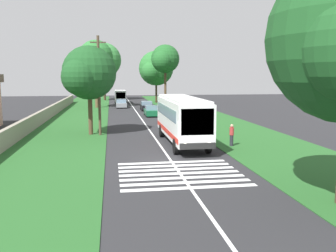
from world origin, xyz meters
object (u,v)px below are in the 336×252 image
Objects in this scene: trailing_car_2 at (121,104)px; roadside_tree_right_0 at (155,69)px; roadside_tree_left_0 at (88,75)px; pedestrian at (232,135)px; utility_pole at (99,84)px; coach_bus at (182,117)px; trailing_car_1 at (146,106)px; trailing_minibus_0 at (120,95)px; roadside_tree_left_2 at (103,61)px; trailing_car_0 at (151,111)px; roadside_tree_left_1 at (95,58)px; roadside_tree_right_1 at (164,60)px.

roadside_tree_right_0 is (10.42, -7.15, 6.04)m from trailing_car_2.
pedestrian is (-7.56, -11.19, -4.63)m from roadside_tree_left_0.
coach_bus is at bearing -128.19° from utility_pole.
trailing_car_1 is 0.72× the size of trailing_minibus_0.
roadside_tree_right_0 is (-9.02, -10.45, -1.85)m from roadside_tree_left_2.
pedestrian is at bearing -124.15° from utility_pole.
roadside_tree_left_0 is 40.64m from roadside_tree_right_0.
trailing_car_0 is 1.00× the size of trailing_car_2.
coach_bus is at bearing -179.50° from trailing_car_0.
roadside_tree_left_0 is (5.83, 7.58, 3.39)m from coach_bus.
trailing_minibus_0 is at bearing 13.16° from trailing_car_1.
trailing_car_1 is 0.42× the size of roadside_tree_right_0.
roadside_tree_right_0 reaches higher than roadside_tree_left_0.
pedestrian is at bearing -162.34° from roadside_tree_left_1.
roadside_tree_left_2 is at bearing -2.79° from roadside_tree_left_1.
roadside_tree_right_1 reaches higher than trailing_car_2.
pedestrian is at bearing -173.25° from trailing_car_1.
roadside_tree_right_1 is at bearing -27.39° from trailing_car_1.
roadside_tree_left_0 is 48.25m from roadside_tree_left_2.
pedestrian is (-36.71, -11.69, -7.38)m from roadside_tree_left_1.
roadside_tree_left_2 is (9.04, 3.42, 7.02)m from trailing_minibus_0.
roadside_tree_left_2 is 1.22× the size of roadside_tree_right_0.
trailing_car_2 is at bearing -7.39° from roadside_tree_left_0.
roadside_tree_right_1 is (31.00, -11.51, 2.67)m from roadside_tree_left_0.
trailing_minibus_0 is (15.79, 3.69, 0.88)m from trailing_car_1.
coach_bus is 29.19m from trailing_car_1.
roadside_tree_left_0 reaches higher than trailing_minibus_0.
trailing_car_2 is 11.08m from roadside_tree_right_1.
trailing_car_2 is 0.48× the size of utility_pole.
pedestrian reaches higher than trailing_car_1.
coach_bus reaches higher than trailing_minibus_0.
trailing_car_1 is 6.60m from trailing_car_2.
roadside_tree_left_2 is (48.16, -0.43, 3.03)m from roadside_tree_left_0.
roadside_tree_left_2 reaches higher than trailing_minibus_0.
roadside_tree_left_0 is at bearing 179.49° from roadside_tree_left_2.
roadside_tree_left_2 is 1.15× the size of roadside_tree_right_1.
trailing_car_2 is at bearing 35.21° from trailing_car_1.
coach_bus is at bearing -179.90° from trailing_car_1.
roadside_tree_left_1 is (5.83, 8.03, 7.62)m from trailing_car_1.
coach_bus is 8.75m from utility_pole.
trailing_minibus_0 is 8.73m from roadside_tree_right_0.
trailing_minibus_0 is 47.25m from pedestrian.
trailing_car_1 is at bearing 168.07° from roadside_tree_right_0.
roadside_tree_right_1 reaches higher than roadside_tree_right_0.
roadside_tree_left_1 is at bearing 131.27° from roadside_tree_right_0.
roadside_tree_left_0 is at bearing 52.47° from coach_bus.
trailing_car_2 is 0.42× the size of roadside_tree_right_0.
trailing_minibus_0 is at bearing -159.31° from roadside_tree_left_2.
roadside_tree_right_1 is at bearing -0.48° from pedestrian.
roadside_tree_right_1 is 33.54m from utility_pole.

